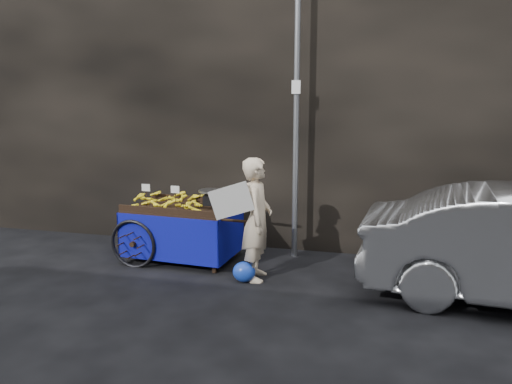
# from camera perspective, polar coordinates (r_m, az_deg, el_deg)

# --- Properties ---
(ground) EXTENTS (80.00, 80.00, 0.00)m
(ground) POSITION_cam_1_polar(r_m,az_deg,el_deg) (6.18, -0.55, -10.69)
(ground) COLOR black
(ground) RESTS_ON ground
(building_wall) EXTENTS (13.50, 2.00, 5.00)m
(building_wall) POSITION_cam_1_polar(r_m,az_deg,el_deg) (8.24, 6.92, 12.33)
(building_wall) COLOR black
(building_wall) RESTS_ON ground
(street_pole) EXTENTS (0.12, 0.10, 4.00)m
(street_pole) POSITION_cam_1_polar(r_m,az_deg,el_deg) (6.97, 4.63, 8.63)
(street_pole) COLOR slate
(street_pole) RESTS_ON ground
(banana_cart) EXTENTS (2.08, 1.09, 1.10)m
(banana_cart) POSITION_cam_1_polar(r_m,az_deg,el_deg) (7.05, -8.78, -2.35)
(banana_cart) COLOR black
(banana_cart) RESTS_ON ground
(vendor) EXTENTS (0.78, 0.61, 1.54)m
(vendor) POSITION_cam_1_polar(r_m,az_deg,el_deg) (6.20, 0.10, -3.11)
(vendor) COLOR beige
(vendor) RESTS_ON ground
(plastic_bag) EXTENTS (0.29, 0.23, 0.26)m
(plastic_bag) POSITION_cam_1_polar(r_m,az_deg,el_deg) (6.27, -1.38, -9.12)
(plastic_bag) COLOR #1637AB
(plastic_bag) RESTS_ON ground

